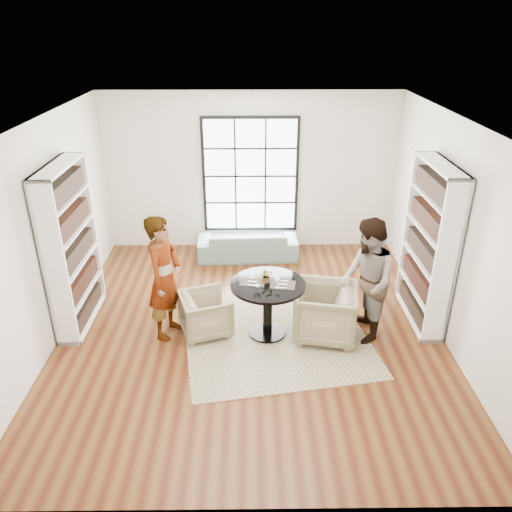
{
  "coord_description": "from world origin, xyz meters",
  "views": [
    {
      "loc": [
        0.0,
        -6.18,
        4.18
      ],
      "look_at": [
        0.08,
        0.4,
        1.0
      ],
      "focal_mm": 35.0,
      "sensor_mm": 36.0,
      "label": 1
    }
  ],
  "objects_px": {
    "armchair_right": "(325,312)",
    "person_left": "(164,278)",
    "pedestal_table": "(268,298)",
    "wine_glass_right": "(277,280)",
    "armchair_left": "(206,314)",
    "sofa": "(248,244)",
    "person_right": "(367,281)",
    "wine_glass_left": "(257,276)",
    "flower_centerpiece": "(267,276)"
  },
  "relations": [
    {
      "from": "sofa",
      "to": "person_right",
      "type": "xyz_separation_m",
      "value": [
        1.65,
        -2.64,
        0.62
      ]
    },
    {
      "from": "armchair_right",
      "to": "flower_centerpiece",
      "type": "xyz_separation_m",
      "value": [
        -0.83,
        0.09,
        0.54
      ]
    },
    {
      "from": "pedestal_table",
      "to": "flower_centerpiece",
      "type": "xyz_separation_m",
      "value": [
        -0.02,
        0.04,
        0.33
      ]
    },
    {
      "from": "wine_glass_left",
      "to": "armchair_right",
      "type": "bearing_deg",
      "value": 1.03
    },
    {
      "from": "person_left",
      "to": "wine_glass_right",
      "type": "relative_size",
      "value": 10.06
    },
    {
      "from": "sofa",
      "to": "wine_glass_left",
      "type": "xyz_separation_m",
      "value": [
        0.15,
        -2.65,
        0.72
      ]
    },
    {
      "from": "armchair_right",
      "to": "wine_glass_left",
      "type": "xyz_separation_m",
      "value": [
        -0.95,
        -0.02,
        0.6
      ]
    },
    {
      "from": "armchair_right",
      "to": "wine_glass_right",
      "type": "distance_m",
      "value": 0.9
    },
    {
      "from": "armchair_right",
      "to": "armchair_left",
      "type": "bearing_deg",
      "value": -82.08
    },
    {
      "from": "armchair_right",
      "to": "wine_glass_left",
      "type": "relative_size",
      "value": 3.99
    },
    {
      "from": "armchair_left",
      "to": "person_left",
      "type": "xyz_separation_m",
      "value": [
        -0.55,
        -0.0,
        0.59
      ]
    },
    {
      "from": "armchair_left",
      "to": "person_right",
      "type": "distance_m",
      "value": 2.32
    },
    {
      "from": "pedestal_table",
      "to": "armchair_left",
      "type": "distance_m",
      "value": 0.93
    },
    {
      "from": "armchair_left",
      "to": "sofa",
      "type": "bearing_deg",
      "value": -31.84
    },
    {
      "from": "sofa",
      "to": "wine_glass_right",
      "type": "xyz_separation_m",
      "value": [
        0.42,
        -2.72,
        0.69
      ]
    },
    {
      "from": "person_right",
      "to": "flower_centerpiece",
      "type": "relative_size",
      "value": 9.0
    },
    {
      "from": "sofa",
      "to": "person_right",
      "type": "relative_size",
      "value": 1.05
    },
    {
      "from": "pedestal_table",
      "to": "flower_centerpiece",
      "type": "distance_m",
      "value": 0.33
    },
    {
      "from": "sofa",
      "to": "armchair_right",
      "type": "xyz_separation_m",
      "value": [
        1.1,
        -2.64,
        0.12
      ]
    },
    {
      "from": "armchair_left",
      "to": "person_right",
      "type": "bearing_deg",
      "value": -111.35
    },
    {
      "from": "person_right",
      "to": "wine_glass_left",
      "type": "height_order",
      "value": "person_right"
    },
    {
      "from": "pedestal_table",
      "to": "wine_glass_right",
      "type": "bearing_deg",
      "value": -46.41
    },
    {
      "from": "person_left",
      "to": "wine_glass_right",
      "type": "distance_m",
      "value": 1.57
    },
    {
      "from": "person_left",
      "to": "flower_centerpiece",
      "type": "height_order",
      "value": "person_left"
    },
    {
      "from": "armchair_right",
      "to": "flower_centerpiece",
      "type": "distance_m",
      "value": 0.99
    },
    {
      "from": "sofa",
      "to": "armchair_right",
      "type": "relative_size",
      "value": 2.17
    },
    {
      "from": "armchair_left",
      "to": "flower_centerpiece",
      "type": "height_order",
      "value": "flower_centerpiece"
    },
    {
      "from": "pedestal_table",
      "to": "person_left",
      "type": "distance_m",
      "value": 1.47
    },
    {
      "from": "armchair_right",
      "to": "person_right",
      "type": "bearing_deg",
      "value": 101.39
    },
    {
      "from": "sofa",
      "to": "armchair_left",
      "type": "height_order",
      "value": "armchair_left"
    },
    {
      "from": "wine_glass_left",
      "to": "wine_glass_right",
      "type": "bearing_deg",
      "value": -12.61
    },
    {
      "from": "pedestal_table",
      "to": "wine_glass_right",
      "type": "relative_size",
      "value": 5.81
    },
    {
      "from": "sofa",
      "to": "flower_centerpiece",
      "type": "xyz_separation_m",
      "value": [
        0.28,
        -2.54,
        0.66
      ]
    },
    {
      "from": "sofa",
      "to": "wine_glass_right",
      "type": "distance_m",
      "value": 2.83
    },
    {
      "from": "armchair_left",
      "to": "flower_centerpiece",
      "type": "xyz_separation_m",
      "value": [
        0.87,
        -0.01,
        0.62
      ]
    },
    {
      "from": "person_right",
      "to": "wine_glass_right",
      "type": "relative_size",
      "value": 9.89
    },
    {
      "from": "armchair_left",
      "to": "wine_glass_left",
      "type": "height_order",
      "value": "wine_glass_left"
    },
    {
      "from": "person_left",
      "to": "pedestal_table",
      "type": "bearing_deg",
      "value": -74.44
    },
    {
      "from": "flower_centerpiece",
      "to": "wine_glass_left",
      "type": "bearing_deg",
      "value": -138.66
    },
    {
      "from": "armchair_left",
      "to": "person_right",
      "type": "height_order",
      "value": "person_right"
    },
    {
      "from": "person_left",
      "to": "person_right",
      "type": "height_order",
      "value": "person_left"
    },
    {
      "from": "armchair_right",
      "to": "person_left",
      "type": "distance_m",
      "value": 2.3
    },
    {
      "from": "pedestal_table",
      "to": "armchair_right",
      "type": "bearing_deg",
      "value": -3.71
    },
    {
      "from": "armchair_right",
      "to": "wine_glass_left",
      "type": "height_order",
      "value": "wine_glass_left"
    },
    {
      "from": "person_right",
      "to": "wine_glass_left",
      "type": "xyz_separation_m",
      "value": [
        -1.5,
        -0.02,
        0.1
      ]
    },
    {
      "from": "flower_centerpiece",
      "to": "wine_glass_right",
      "type": "bearing_deg",
      "value": -50.3
    },
    {
      "from": "armchair_right",
      "to": "pedestal_table",
      "type": "bearing_deg",
      "value": -82.32
    },
    {
      "from": "flower_centerpiece",
      "to": "pedestal_table",
      "type": "bearing_deg",
      "value": -65.57
    },
    {
      "from": "armchair_left",
      "to": "wine_glass_right",
      "type": "bearing_deg",
      "value": -118.85
    },
    {
      "from": "armchair_right",
      "to": "person_left",
      "type": "bearing_deg",
      "value": -81.23
    }
  ]
}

